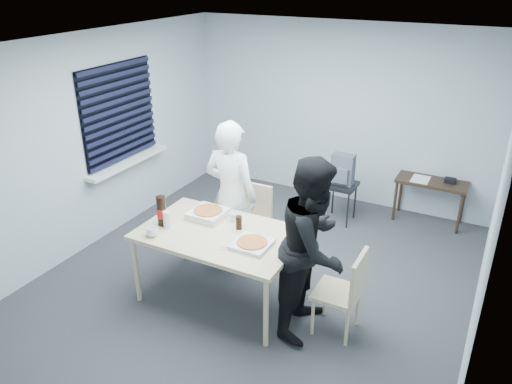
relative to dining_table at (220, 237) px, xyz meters
The scene contains 19 objects.
room 2.33m from the dining_table, 155.30° to the left, with size 5.00×5.00×5.00m.
dining_table is the anchor object (origin of this frame).
chair_far 1.00m from the dining_table, 98.30° to the left, with size 0.42×0.42×0.89m.
chair_right 1.36m from the dining_table, ahead, with size 0.42×0.42×0.89m.
person_white 0.71m from the dining_table, 110.63° to the left, with size 0.65×0.42×1.77m, color white.
person_black 1.02m from the dining_table, ahead, with size 0.86×0.47×1.77m, color black.
side_table 3.25m from the dining_table, 59.92° to the left, with size 0.93×0.41×0.62m.
stool 2.36m from the dining_table, 76.74° to the left, with size 0.40×0.40×0.56m.
backpack 2.33m from the dining_table, 76.67° to the left, with size 0.30×0.22×0.42m.
pizza_box_a 0.38m from the dining_table, 141.56° to the left, with size 0.36×0.36×0.09m.
pizza_box_b 0.43m from the dining_table, 11.24° to the right, with size 0.35×0.35×0.05m.
mug_a 0.68m from the dining_table, 146.20° to the right, with size 0.12×0.12×0.10m, color white.
mug_b 0.31m from the dining_table, 90.64° to the left, with size 0.10×0.10×0.09m, color white.
cola_glass 0.24m from the dining_table, 49.64° to the left, with size 0.06×0.06×0.14m, color black.
soda_bottle 0.67m from the dining_table, 167.54° to the right, with size 0.10×0.10×0.32m.
plastic_cups 0.58m from the dining_table, 163.52° to the right, with size 0.08×0.08×0.18m, color silver.
rubber_band 0.33m from the dining_table, 53.25° to the right, with size 0.06×0.06×0.00m, color red.
papers 3.15m from the dining_table, 62.07° to the left, with size 0.23×0.31×0.01m, color white.
black_box 3.40m from the dining_table, 57.08° to the left, with size 0.14×0.10×0.06m, color black.
Camera 1 is at (2.20, -4.28, 3.28)m, focal length 35.00 mm.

